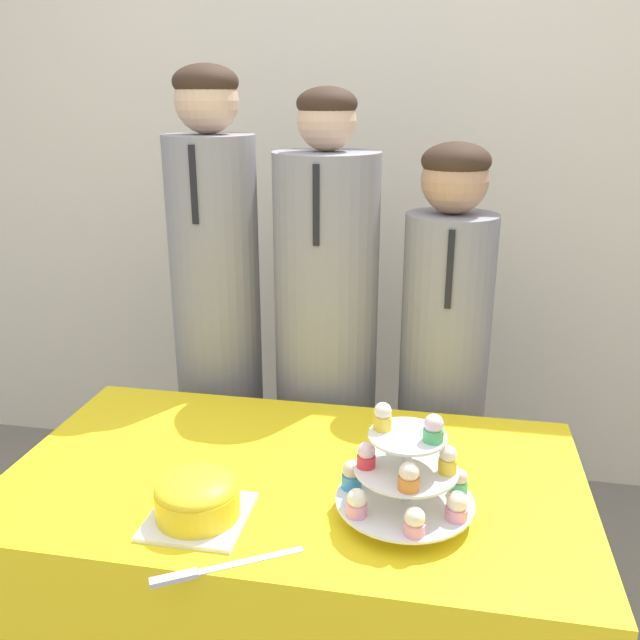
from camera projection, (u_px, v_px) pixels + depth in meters
wall_back at (368, 149)px, 2.63m from camera, size 9.00×0.06×2.70m
table at (296, 595)px, 1.70m from camera, size 1.34×0.76×0.71m
round_cake at (197, 497)px, 1.40m from camera, size 0.20×0.20×0.11m
cake_knife at (202, 572)px, 1.26m from camera, size 0.26×0.16×0.01m
cupcake_stand at (406, 473)px, 1.40m from camera, size 0.29×0.29×0.25m
student_0 at (219, 342)px, 2.19m from camera, size 0.28×0.28×1.64m
student_1 at (326, 364)px, 2.14m from camera, size 0.32×0.32×1.57m
student_2 at (442, 386)px, 2.09m from camera, size 0.27×0.27×1.43m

